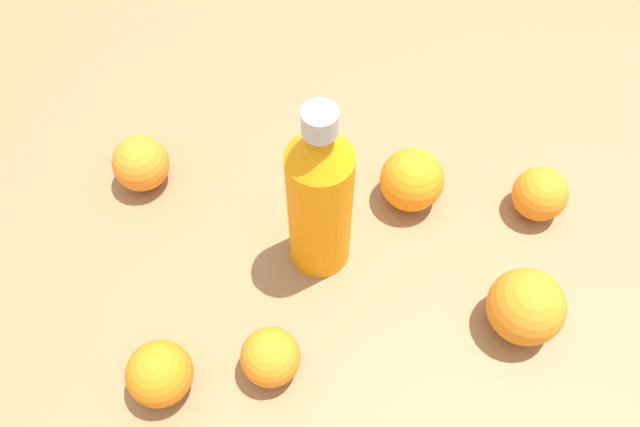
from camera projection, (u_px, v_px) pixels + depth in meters
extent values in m
plane|color=olive|center=(358.00, 253.00, 0.78)|extent=(2.40, 2.40, 0.00)
cylinder|color=orange|center=(320.00, 207.00, 0.70)|extent=(0.07, 0.07, 0.19)
cone|color=orange|center=(320.00, 142.00, 0.61)|extent=(0.07, 0.07, 0.04)
cylinder|color=#B2B7BF|center=(320.00, 119.00, 0.58)|extent=(0.03, 0.03, 0.03)
sphere|color=orange|center=(160.00, 374.00, 0.66)|extent=(0.07, 0.07, 0.07)
sphere|color=orange|center=(412.00, 180.00, 0.79)|extent=(0.08, 0.08, 0.08)
sphere|color=orange|center=(540.00, 194.00, 0.78)|extent=(0.07, 0.07, 0.07)
sphere|color=orange|center=(141.00, 163.00, 0.80)|extent=(0.07, 0.07, 0.07)
sphere|color=orange|center=(270.00, 357.00, 0.67)|extent=(0.06, 0.06, 0.06)
sphere|color=orange|center=(526.00, 307.00, 0.69)|extent=(0.08, 0.08, 0.08)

